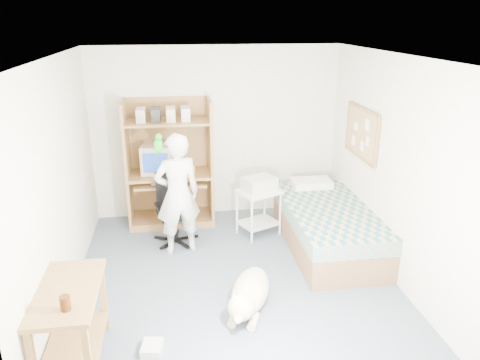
{
  "coord_description": "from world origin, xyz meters",
  "views": [
    {
      "loc": [
        -0.62,
        -4.69,
        2.88
      ],
      "look_at": [
        0.12,
        0.44,
        1.05
      ],
      "focal_mm": 35.0,
      "sensor_mm": 36.0,
      "label": 1
    }
  ],
  "objects": [
    {
      "name": "floor",
      "position": [
        0.0,
        0.0,
        0.0
      ],
      "size": [
        4.0,
        4.0,
        0.0
      ],
      "primitive_type": "plane",
      "color": "#485562",
      "rests_on": "ground"
    },
    {
      "name": "wall_back",
      "position": [
        0.0,
        2.0,
        1.25
      ],
      "size": [
        3.6,
        0.02,
        2.5
      ],
      "primitive_type": "cube",
      "color": "silver",
      "rests_on": "floor"
    },
    {
      "name": "wall_right",
      "position": [
        1.8,
        0.0,
        1.25
      ],
      "size": [
        0.02,
        4.0,
        2.5
      ],
      "primitive_type": "cube",
      "color": "silver",
      "rests_on": "floor"
    },
    {
      "name": "wall_left",
      "position": [
        -1.8,
        0.0,
        1.25
      ],
      "size": [
        0.02,
        4.0,
        2.5
      ],
      "primitive_type": "cube",
      "color": "silver",
      "rests_on": "floor"
    },
    {
      "name": "ceiling",
      "position": [
        0.0,
        0.0,
        2.5
      ],
      "size": [
        3.6,
        4.0,
        0.02
      ],
      "primitive_type": "cube",
      "color": "white",
      "rests_on": "wall_back"
    },
    {
      "name": "computer_hutch",
      "position": [
        -0.7,
        1.74,
        0.82
      ],
      "size": [
        1.2,
        0.63,
        1.8
      ],
      "color": "brown",
      "rests_on": "floor"
    },
    {
      "name": "bed",
      "position": [
        1.3,
        0.62,
        0.29
      ],
      "size": [
        1.02,
        2.02,
        0.66
      ],
      "color": "brown",
      "rests_on": "floor"
    },
    {
      "name": "side_desk",
      "position": [
        -1.55,
        -1.2,
        0.49
      ],
      "size": [
        0.5,
        1.0,
        0.75
      ],
      "color": "olive",
      "rests_on": "floor"
    },
    {
      "name": "corkboard",
      "position": [
        1.77,
        0.9,
        1.45
      ],
      "size": [
        0.04,
        0.94,
        0.66
      ],
      "color": "#9E7A47",
      "rests_on": "wall_right"
    },
    {
      "name": "office_chair",
      "position": [
        -0.67,
        1.08,
        0.34
      ],
      "size": [
        0.53,
        0.53,
        0.94
      ],
      "rotation": [
        0.0,
        0.0,
        0.24
      ],
      "color": "black",
      "rests_on": "floor"
    },
    {
      "name": "person",
      "position": [
        -0.61,
        0.78,
        0.78
      ],
      "size": [
        0.64,
        0.5,
        1.56
      ],
      "primitive_type": "imported",
      "rotation": [
        0.0,
        0.0,
        3.38
      ],
      "color": "silver",
      "rests_on": "floor"
    },
    {
      "name": "parrot",
      "position": [
        -0.81,
        0.79,
        1.43
      ],
      "size": [
        0.11,
        0.2,
        0.32
      ],
      "rotation": [
        0.0,
        0.0,
        0.24
      ],
      "color": "#1C9515",
      "rests_on": "person"
    },
    {
      "name": "dog",
      "position": [
        0.07,
        -0.61,
        0.19
      ],
      "size": [
        0.63,
        1.1,
        0.43
      ],
      "rotation": [
        0.0,
        0.0,
        -0.38
      ],
      "color": "tan",
      "rests_on": "floor"
    },
    {
      "name": "printer_cart",
      "position": [
        0.48,
        1.13,
        0.43
      ],
      "size": [
        0.67,
        0.61,
        0.64
      ],
      "rotation": [
        0.0,
        0.0,
        0.43
      ],
      "color": "silver",
      "rests_on": "floor"
    },
    {
      "name": "printer",
      "position": [
        0.48,
        1.13,
        0.73
      ],
      "size": [
        0.52,
        0.47,
        0.18
      ],
      "primitive_type": "cube",
      "rotation": [
        0.0,
        0.0,
        0.43
      ],
      "color": "beige",
      "rests_on": "printer_cart"
    },
    {
      "name": "crt_monitor",
      "position": [
        -0.86,
        1.75,
        0.97
      ],
      "size": [
        0.47,
        0.5,
        0.41
      ],
      "rotation": [
        0.0,
        0.0,
        -0.11
      ],
      "color": "beige",
      "rests_on": "computer_hutch"
    },
    {
      "name": "keyboard",
      "position": [
        -0.74,
        1.58,
        0.67
      ],
      "size": [
        0.46,
        0.18,
        0.03
      ],
      "primitive_type": "cube",
      "rotation": [
        0.0,
        0.0,
        0.05
      ],
      "color": "beige",
      "rests_on": "computer_hutch"
    },
    {
      "name": "pencil_cup",
      "position": [
        -0.39,
        1.65,
        0.82
      ],
      "size": [
        0.08,
        0.08,
        0.12
      ],
      "primitive_type": "cylinder",
      "color": "gold",
      "rests_on": "computer_hutch"
    },
    {
      "name": "drink_glass",
      "position": [
        -1.5,
        -1.49,
        0.81
      ],
      "size": [
        0.08,
        0.08,
        0.12
      ],
      "primitive_type": "cylinder",
      "color": "#3A1C09",
      "rests_on": "side_desk"
    },
    {
      "name": "floor_box_b",
      "position": [
        -0.91,
        -1.14,
        0.04
      ],
      "size": [
        0.21,
        0.25,
        0.08
      ],
      "primitive_type": "cube",
      "rotation": [
        0.0,
        0.0,
        -0.16
      ],
      "color": "#B8B8B2",
      "rests_on": "floor"
    }
  ]
}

